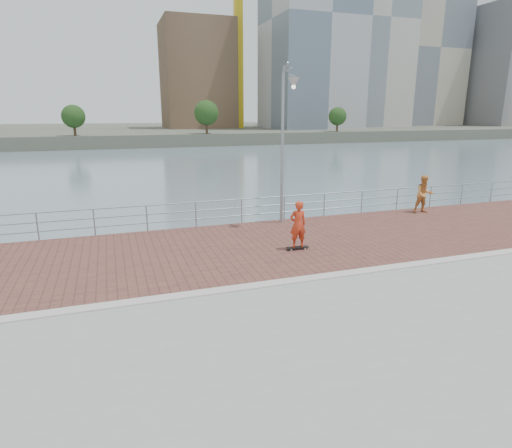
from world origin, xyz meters
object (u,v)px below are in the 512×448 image
object	(u,v)px
skateboarder	(298,224)
guardrail	(219,210)
bystander	(424,194)
street_lamp	(287,118)

from	to	relation	value
skateboarder	guardrail	bearing A→B (deg)	-65.38
skateboarder	bystander	xyz separation A→B (m)	(8.25, 3.35, -0.01)
skateboarder	bystander	size ratio (longest dim) A/B	0.92
guardrail	skateboarder	distance (m)	4.67
street_lamp	bystander	size ratio (longest dim) A/B	3.51
guardrail	skateboarder	size ratio (longest dim) A/B	22.99
guardrail	bystander	bearing A→B (deg)	-5.37
guardrail	street_lamp	world-z (taller)	street_lamp
guardrail	bystander	size ratio (longest dim) A/B	21.23
guardrail	skateboarder	bearing A→B (deg)	-67.07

